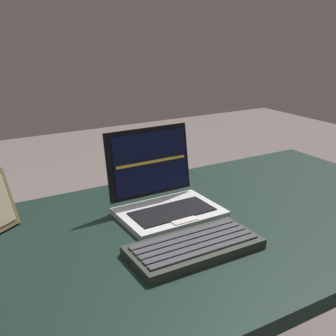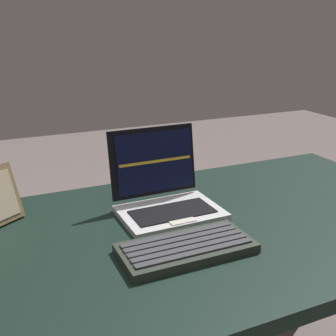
{
  "view_description": "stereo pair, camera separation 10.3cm",
  "coord_description": "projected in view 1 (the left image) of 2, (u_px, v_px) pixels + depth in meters",
  "views": [
    {
      "loc": [
        -0.5,
        -0.78,
        1.2
      ],
      "look_at": [
        -0.01,
        0.06,
        0.87
      ],
      "focal_mm": 44.71,
      "sensor_mm": 36.0,
      "label": 1
    },
    {
      "loc": [
        -0.41,
        -0.83,
        1.2
      ],
      "look_at": [
        -0.01,
        0.06,
        0.87
      ],
      "focal_mm": 44.71,
      "sensor_mm": 36.0,
      "label": 2
    }
  ],
  "objects": [
    {
      "name": "external_keyboard",
      "position": [
        194.0,
        247.0,
        0.92
      ],
      "size": [
        0.29,
        0.14,
        0.02
      ],
      "color": "#2B3129",
      "rests_on": "desk"
    },
    {
      "name": "laptop_front",
      "position": [
        162.0,
        196.0,
        1.1
      ],
      "size": [
        0.26,
        0.22,
        0.21
      ],
      "color": "silver",
      "rests_on": "desk"
    },
    {
      "name": "desk",
      "position": [
        185.0,
        267.0,
        1.06
      ],
      "size": [
        1.48,
        0.73,
        0.73
      ],
      "color": "black",
      "rests_on": "ground"
    }
  ]
}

